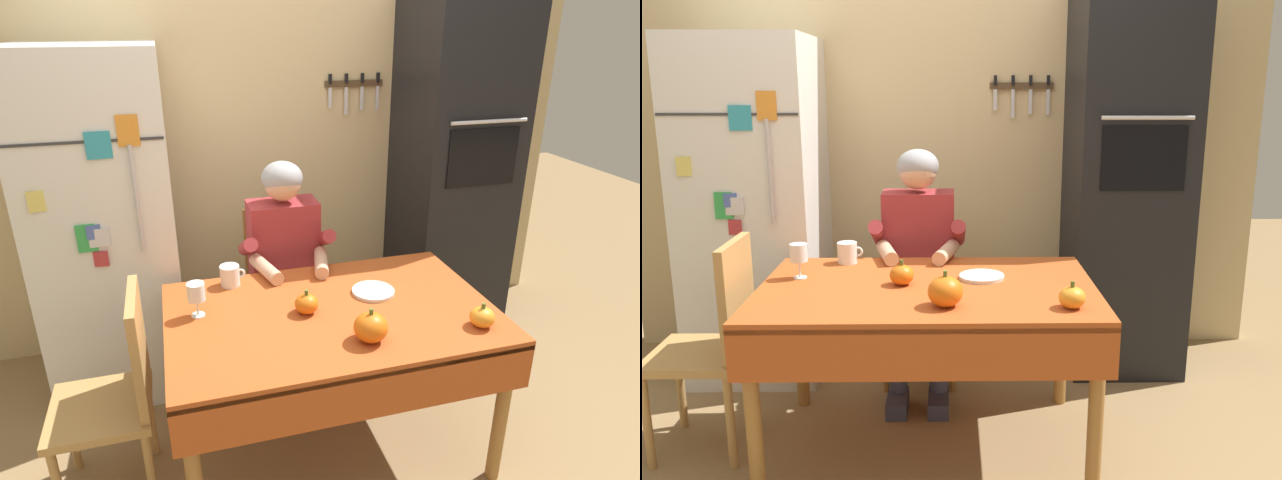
{
  "view_description": "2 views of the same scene",
  "coord_description": "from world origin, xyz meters",
  "views": [
    {
      "loc": [
        -0.61,
        -1.82,
        1.9
      ],
      "look_at": [
        -0.0,
        0.26,
        1.0
      ],
      "focal_mm": 30.03,
      "sensor_mm": 36.0,
      "label": 1
    },
    {
      "loc": [
        0.1,
        -2.51,
        1.56
      ],
      "look_at": [
        0.15,
        0.29,
        0.89
      ],
      "focal_mm": 36.73,
      "sensor_mm": 36.0,
      "label": 2
    }
  ],
  "objects": [
    {
      "name": "back_wall_assembly",
      "position": [
        0.05,
        1.35,
        1.3
      ],
      "size": [
        3.7,
        0.13,
        2.6
      ],
      "color": "#D1B784",
      "rests_on": "ground"
    },
    {
      "name": "seated_person",
      "position": [
        -0.07,
        0.68,
        0.74
      ],
      "size": [
        0.47,
        0.55,
        1.25
      ],
      "color": "#38384C",
      "rests_on": "ground"
    },
    {
      "name": "chair_left_side",
      "position": [
        -0.9,
        0.11,
        0.51
      ],
      "size": [
        0.4,
        0.4,
        0.93
      ],
      "color": "tan",
      "rests_on": "ground"
    },
    {
      "name": "wine_glass",
      "position": [
        -0.56,
        0.21,
        0.85
      ],
      "size": [
        0.07,
        0.07,
        0.15
      ],
      "color": "white",
      "rests_on": "dining_table"
    },
    {
      "name": "chair_behind_person",
      "position": [
        -0.07,
        0.87,
        0.51
      ],
      "size": [
        0.4,
        0.4,
        0.93
      ],
      "color": "#9E6B33",
      "rests_on": "ground"
    },
    {
      "name": "pumpkin_medium",
      "position": [
        -0.11,
        0.11,
        0.78
      ],
      "size": [
        0.1,
        0.1,
        0.11
      ],
      "color": "orange",
      "rests_on": "dining_table"
    },
    {
      "name": "serving_tray",
      "position": [
        0.23,
        0.2,
        0.75
      ],
      "size": [
        0.2,
        0.2,
        0.02
      ],
      "primitive_type": "cylinder",
      "color": "silver",
      "rests_on": "dining_table"
    },
    {
      "name": "wall_oven",
      "position": [
        1.05,
        1.0,
        1.05
      ],
      "size": [
        0.6,
        0.64,
        2.1
      ],
      "color": "black",
      "rests_on": "ground"
    },
    {
      "name": "ground_plane",
      "position": [
        0.0,
        0.0,
        0.0
      ],
      "size": [
        10.0,
        10.0,
        0.0
      ],
      "primitive_type": "plane",
      "color": "#93754C",
      "rests_on": "ground"
    },
    {
      "name": "refrigerator",
      "position": [
        -0.95,
        0.96,
        0.9
      ],
      "size": [
        0.68,
        0.71,
        1.8
      ],
      "color": "white",
      "rests_on": "ground"
    },
    {
      "name": "dining_table",
      "position": [
        0.0,
        0.08,
        0.66
      ],
      "size": [
        1.4,
        0.9,
        0.74
      ],
      "color": "#9E6B33",
      "rests_on": "ground"
    },
    {
      "name": "pumpkin_small",
      "position": [
        0.55,
        -0.19,
        0.78
      ],
      "size": [
        0.1,
        0.1,
        0.11
      ],
      "color": "orange",
      "rests_on": "dining_table"
    },
    {
      "name": "pumpkin_large",
      "position": [
        0.08,
        -0.17,
        0.8
      ],
      "size": [
        0.13,
        0.13,
        0.14
      ],
      "color": "orange",
      "rests_on": "dining_table"
    },
    {
      "name": "coffee_mug",
      "position": [
        -0.39,
        0.46,
        0.79
      ],
      "size": [
        0.12,
        0.09,
        0.1
      ],
      "color": "white",
      "rests_on": "dining_table"
    }
  ]
}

